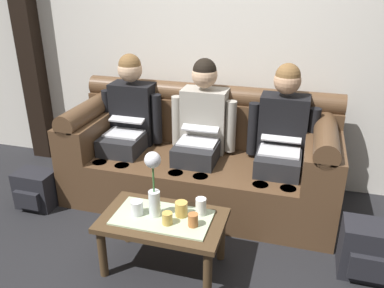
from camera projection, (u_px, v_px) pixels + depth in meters
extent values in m
plane|color=black|center=(153.00, 287.00, 2.55)|extent=(14.00, 14.00, 0.00)
cube|color=silver|center=(218.00, 22.00, 3.46)|extent=(6.00, 0.12, 2.90)
cube|color=black|center=(26.00, 17.00, 3.84)|extent=(0.20, 0.20, 2.90)
cube|color=#513823|center=(199.00, 179.00, 3.44)|extent=(2.24, 0.88, 0.42)
cube|color=#513823|center=(209.00, 122.00, 3.56)|extent=(2.24, 0.22, 0.40)
cylinder|color=#513823|center=(209.00, 94.00, 3.46)|extent=(2.24, 0.18, 0.18)
cube|color=#513823|center=(93.00, 130.00, 3.55)|extent=(0.28, 0.88, 0.28)
cylinder|color=#513823|center=(91.00, 110.00, 3.47)|extent=(0.18, 0.88, 0.18)
cube|color=#513823|center=(323.00, 156.00, 3.04)|extent=(0.28, 0.88, 0.28)
cylinder|color=#513823|center=(326.00, 134.00, 2.97)|extent=(0.18, 0.88, 0.18)
cube|color=#232326|center=(124.00, 143.00, 3.44)|extent=(0.34, 0.40, 0.15)
cylinder|color=#232326|center=(102.00, 185.00, 3.35)|extent=(0.12, 0.12, 0.42)
cylinder|color=#232326|center=(124.00, 188.00, 3.30)|extent=(0.12, 0.12, 0.42)
cube|color=black|center=(134.00, 113.00, 3.57)|extent=(0.38, 0.22, 0.54)
cylinder|color=black|center=(108.00, 114.00, 3.60)|extent=(0.09, 0.09, 0.44)
cylinder|color=black|center=(157.00, 119.00, 3.48)|extent=(0.09, 0.09, 0.44)
sphere|color=tan|center=(130.00, 70.00, 3.39)|extent=(0.21, 0.21, 0.21)
sphere|color=brown|center=(130.00, 65.00, 3.38)|extent=(0.19, 0.19, 0.19)
cube|color=silver|center=(124.00, 133.00, 3.42)|extent=(0.31, 0.22, 0.02)
cube|color=silver|center=(130.00, 116.00, 3.49)|extent=(0.31, 0.21, 0.06)
cube|color=black|center=(129.00, 117.00, 3.48)|extent=(0.27, 0.18, 0.04)
cube|color=#232326|center=(197.00, 152.00, 3.27)|extent=(0.34, 0.40, 0.15)
cylinder|color=#232326|center=(176.00, 196.00, 3.18)|extent=(0.12, 0.12, 0.42)
cylinder|color=#232326|center=(200.00, 200.00, 3.13)|extent=(0.12, 0.12, 0.42)
cube|color=gray|center=(205.00, 120.00, 3.40)|extent=(0.38, 0.22, 0.54)
cylinder|color=gray|center=(177.00, 121.00, 3.43)|extent=(0.09, 0.09, 0.44)
cylinder|color=gray|center=(231.00, 127.00, 3.31)|extent=(0.09, 0.09, 0.44)
sphere|color=tan|center=(205.00, 75.00, 3.22)|extent=(0.21, 0.21, 0.21)
sphere|color=black|center=(205.00, 70.00, 3.21)|extent=(0.19, 0.19, 0.19)
cube|color=silver|center=(198.00, 142.00, 3.25)|extent=(0.31, 0.22, 0.02)
cube|color=silver|center=(202.00, 123.00, 3.33)|extent=(0.31, 0.20, 0.08)
cube|color=black|center=(202.00, 124.00, 3.33)|extent=(0.27, 0.18, 0.06)
cube|color=#232326|center=(278.00, 162.00, 3.10)|extent=(0.34, 0.40, 0.15)
cylinder|color=#232326|center=(258.00, 209.00, 3.01)|extent=(0.12, 0.12, 0.42)
cylinder|color=#232326|center=(285.00, 213.00, 2.96)|extent=(0.12, 0.12, 0.42)
cube|color=black|center=(283.00, 128.00, 3.23)|extent=(0.38, 0.22, 0.54)
cylinder|color=black|center=(253.00, 129.00, 3.26)|extent=(0.09, 0.09, 0.44)
cylinder|color=black|center=(313.00, 135.00, 3.14)|extent=(0.09, 0.09, 0.44)
sphere|color=tan|center=(287.00, 81.00, 3.05)|extent=(0.21, 0.21, 0.21)
sphere|color=brown|center=(288.00, 76.00, 3.04)|extent=(0.19, 0.19, 0.19)
cube|color=silver|center=(279.00, 151.00, 3.08)|extent=(0.31, 0.22, 0.02)
cube|color=silver|center=(282.00, 132.00, 3.18)|extent=(0.31, 0.19, 0.11)
cube|color=black|center=(282.00, 133.00, 3.18)|extent=(0.27, 0.17, 0.09)
cube|color=#47331E|center=(163.00, 220.00, 2.59)|extent=(0.81, 0.48, 0.04)
cube|color=#B2C69E|center=(163.00, 217.00, 2.58)|extent=(0.63, 0.34, 0.01)
cylinder|color=#47331E|center=(102.00, 253.00, 2.59)|extent=(0.06, 0.06, 0.35)
cylinder|color=#47331E|center=(208.00, 274.00, 2.41)|extent=(0.06, 0.06, 0.35)
cylinder|color=#47331E|center=(127.00, 220.00, 2.93)|extent=(0.06, 0.06, 0.35)
cylinder|color=#47331E|center=(221.00, 237.00, 2.74)|extent=(0.06, 0.06, 0.35)
cylinder|color=silver|center=(155.00, 203.00, 2.56)|extent=(0.08, 0.08, 0.18)
cylinder|color=#3D7538|center=(153.00, 179.00, 2.48)|extent=(0.01, 0.01, 0.19)
sphere|color=silver|center=(153.00, 160.00, 2.43)|extent=(0.10, 0.10, 0.10)
cylinder|color=white|center=(201.00, 206.00, 2.58)|extent=(0.07, 0.07, 0.12)
cylinder|color=gold|center=(167.00, 218.00, 2.49)|extent=(0.07, 0.07, 0.08)
cylinder|color=#B26633|center=(193.00, 220.00, 2.47)|extent=(0.06, 0.06, 0.09)
cylinder|color=silver|center=(137.00, 208.00, 2.58)|extent=(0.08, 0.08, 0.10)
cylinder|color=gold|center=(181.00, 209.00, 2.57)|extent=(0.08, 0.08, 0.10)
cube|color=black|center=(367.00, 250.00, 2.61)|extent=(0.34, 0.24, 0.38)
cube|color=black|center=(368.00, 268.00, 2.50)|extent=(0.24, 0.05, 0.17)
cube|color=black|center=(36.00, 189.00, 3.38)|extent=(0.32, 0.22, 0.32)
cube|color=black|center=(27.00, 200.00, 3.28)|extent=(0.22, 0.05, 0.14)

